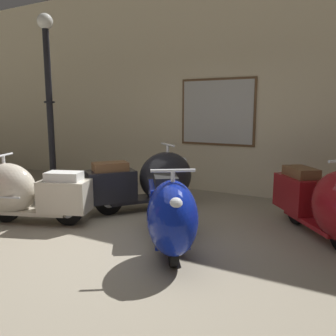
{
  "coord_description": "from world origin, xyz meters",
  "views": [
    {
      "loc": [
        2.33,
        -2.97,
        1.56
      ],
      "look_at": [
        0.08,
        1.08,
        0.78
      ],
      "focal_mm": 37.44,
      "sensor_mm": 36.0,
      "label": 1
    }
  ],
  "objects_px": {
    "scooter_1": "(150,180)",
    "scooter_2": "(170,213)",
    "scooter_0": "(25,192)",
    "lamppost": "(50,104)",
    "scooter_3": "(328,203)"
  },
  "relations": [
    {
      "from": "scooter_0",
      "to": "lamppost",
      "type": "height_order",
      "value": "lamppost"
    },
    {
      "from": "scooter_1",
      "to": "scooter_2",
      "type": "bearing_deg",
      "value": -103.61
    },
    {
      "from": "scooter_0",
      "to": "lamppost",
      "type": "bearing_deg",
      "value": -77.38
    },
    {
      "from": "scooter_3",
      "to": "lamppost",
      "type": "xyz_separation_m",
      "value": [
        -4.56,
        0.07,
        1.17
      ]
    },
    {
      "from": "lamppost",
      "to": "scooter_1",
      "type": "bearing_deg",
      "value": 1.86
    },
    {
      "from": "scooter_3",
      "to": "scooter_2",
      "type": "bearing_deg",
      "value": -88.94
    },
    {
      "from": "scooter_0",
      "to": "scooter_3",
      "type": "xyz_separation_m",
      "value": [
        3.68,
        1.26,
        0.04
      ]
    },
    {
      "from": "scooter_3",
      "to": "lamppost",
      "type": "distance_m",
      "value": 4.71
    },
    {
      "from": "scooter_1",
      "to": "scooter_3",
      "type": "distance_m",
      "value": 2.54
    },
    {
      "from": "scooter_2",
      "to": "lamppost",
      "type": "bearing_deg",
      "value": -146.19
    },
    {
      "from": "lamppost",
      "to": "scooter_0",
      "type": "bearing_deg",
      "value": -56.46
    },
    {
      "from": "scooter_0",
      "to": "scooter_2",
      "type": "bearing_deg",
      "value": 160.91
    },
    {
      "from": "scooter_0",
      "to": "scooter_2",
      "type": "xyz_separation_m",
      "value": [
        2.23,
        0.07,
        0.01
      ]
    },
    {
      "from": "scooter_1",
      "to": "scooter_2",
      "type": "xyz_separation_m",
      "value": [
        1.08,
        -1.32,
        -0.02
      ]
    },
    {
      "from": "scooter_0",
      "to": "scooter_3",
      "type": "height_order",
      "value": "scooter_3"
    }
  ]
}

